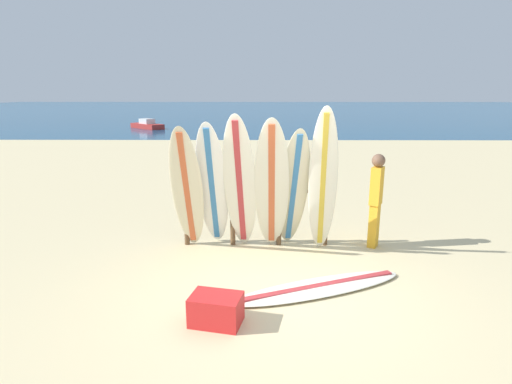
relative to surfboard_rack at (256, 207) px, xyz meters
The scene contains 13 objects.
ground_plane 2.03m from the surfboard_rack, 78.12° to the right, with size 120.00×120.00×0.00m, color beige.
ocean_water 56.14m from the surfboard_rack, 89.60° to the left, with size 120.00×80.00×0.01m, color navy.
surfboard_rack is the anchor object (origin of this frame).
surfboard_leaning_far_left 1.27m from the surfboard_rack, 159.72° to the right, with size 0.53×1.00×2.22m.
surfboard_leaning_left 0.89m from the surfboard_rack, 158.72° to the right, with size 0.55×1.07×2.28m.
surfboard_leaning_center_left 0.67m from the surfboard_rack, 124.96° to the right, with size 0.64×1.01×2.40m.
surfboard_leaning_center 0.67m from the surfboard_rack, 57.15° to the right, with size 0.62×0.98×2.34m.
surfboard_leaning_center_right 0.78m from the surfboard_rack, 21.69° to the right, with size 0.63×0.99×2.17m.
surfboard_leaning_right 1.31m from the surfboard_rack, 21.98° to the right, with size 0.55×0.82×2.51m.
surfboard_lying_on_sand 2.07m from the surfboard_rack, 62.57° to the right, with size 2.65×1.49×0.08m.
beachgoer_standing 2.10m from the surfboard_rack, ahead, with size 0.28×0.32×1.67m.
small_boat_offshore 24.68m from the surfboard_rack, 109.47° to the left, with size 2.89×2.86×0.71m.
cooler_box 2.68m from the surfboard_rack, 99.80° to the right, with size 0.60×0.40×0.36m, color red.
Camera 1 is at (-0.32, -5.11, 2.71)m, focal length 28.73 mm.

